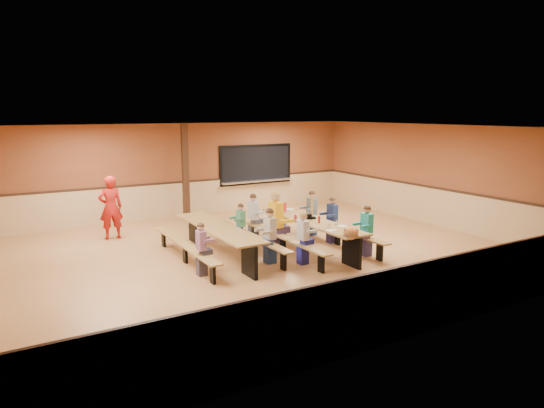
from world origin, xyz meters
TOP-DOWN VIEW (x-y plane):
  - ground at (0.00, 0.00)m, footprint 12.00×12.00m
  - room_envelope at (0.00, 0.00)m, footprint 12.04×10.04m
  - kitchen_pass_through at (2.60, 4.96)m, footprint 2.78×0.28m
  - structural_post at (-0.20, 4.40)m, footprint 0.18×0.18m
  - cafeteria_table_main at (1.28, -0.32)m, footprint 1.91×3.70m
  - cafeteria_table_second at (-0.97, 0.22)m, footprint 1.91×3.70m
  - seated_child_white_left at (0.46, -1.17)m, footprint 0.35×0.29m
  - seated_adult_yellow at (0.46, 0.02)m, footprint 0.49×0.40m
  - seated_child_grey_left at (0.46, 1.18)m, footprint 0.38×0.31m
  - seated_child_teal_right at (2.11, -1.40)m, footprint 0.36×0.30m
  - seated_child_navy_right at (2.11, -0.06)m, footprint 0.36×0.30m
  - seated_child_char_right at (2.11, 0.85)m, footprint 0.38×0.31m
  - seated_child_purple_sec at (-1.80, -0.76)m, footprint 0.32×0.26m
  - seated_child_green_sec at (-0.15, 0.70)m, footprint 0.32×0.26m
  - seated_child_tan_sec at (-0.15, -0.75)m, footprint 0.38×0.31m
  - standing_woman at (-2.74, 3.24)m, footprint 0.62×0.41m
  - punch_pitcher at (1.27, 0.97)m, footprint 0.16×0.16m
  - chip_bowl at (1.16, -1.97)m, footprint 0.32×0.32m
  - napkin_dispenser at (1.30, -0.14)m, footprint 0.10×0.14m
  - condiment_mustard at (1.13, -0.21)m, footprint 0.06×0.06m
  - condiment_ketchup at (1.27, -0.65)m, footprint 0.06×0.06m
  - table_paddle at (1.38, -0.18)m, footprint 0.16×0.16m
  - place_settings at (1.28, -0.32)m, footprint 0.65×3.30m

SIDE VIEW (x-z plane):
  - ground at x=0.00m, z-range 0.00..0.00m
  - cafeteria_table_main at x=1.28m, z-range 0.16..0.90m
  - cafeteria_table_second at x=-0.97m, z-range 0.16..0.90m
  - seated_child_green_sec at x=-0.15m, z-range 0.00..1.11m
  - seated_child_purple_sec at x=-1.80m, z-range 0.00..1.11m
  - seated_child_white_left at x=0.46m, z-range 0.00..1.17m
  - seated_child_navy_right at x=2.11m, z-range 0.00..1.20m
  - seated_child_teal_right at x=2.11m, z-range 0.00..1.20m
  - seated_child_char_right at x=2.11m, z-range 0.00..1.22m
  - seated_child_grey_left at x=0.46m, z-range 0.00..1.23m
  - seated_child_tan_sec at x=-0.15m, z-range 0.00..1.24m
  - room_envelope at x=0.00m, z-range -0.82..2.20m
  - seated_adult_yellow at x=0.46m, z-range 0.00..1.46m
  - place_settings at x=1.28m, z-range 0.74..0.85m
  - napkin_dispenser at x=1.30m, z-range 0.74..0.87m
  - chip_bowl at x=1.16m, z-range 0.74..0.89m
  - condiment_mustard at x=1.13m, z-range 0.74..0.91m
  - condiment_ketchup at x=1.27m, z-range 0.74..0.91m
  - punch_pitcher at x=1.27m, z-range 0.74..0.96m
  - standing_woman at x=-2.74m, z-range 0.00..1.71m
  - table_paddle at x=1.38m, z-range 0.60..1.16m
  - kitchen_pass_through at x=2.60m, z-range 0.80..2.18m
  - structural_post at x=-0.20m, z-range 0.00..3.00m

